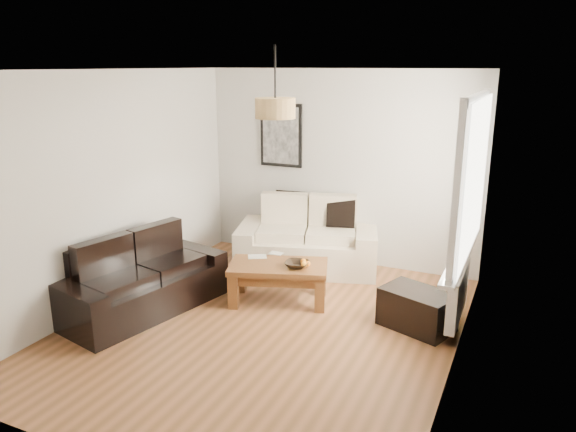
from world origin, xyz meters
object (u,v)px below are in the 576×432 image
at_px(ottoman, 417,309).
at_px(sofa_leather, 141,276).
at_px(loveseat_cream, 307,235).
at_px(coffee_table, 278,283).

bearing_deg(ottoman, sofa_leather, -163.98).
bearing_deg(sofa_leather, loveseat_cream, -18.23).
distance_m(sofa_leather, ottoman, 3.00).
bearing_deg(ottoman, coffee_table, -179.82).
bearing_deg(loveseat_cream, coffee_table, -101.24).
height_order(loveseat_cream, sofa_leather, loveseat_cream).
relative_size(coffee_table, ottoman, 1.55).
height_order(sofa_leather, coffee_table, sofa_leather).
distance_m(sofa_leather, coffee_table, 1.54).
height_order(sofa_leather, ottoman, sofa_leather).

